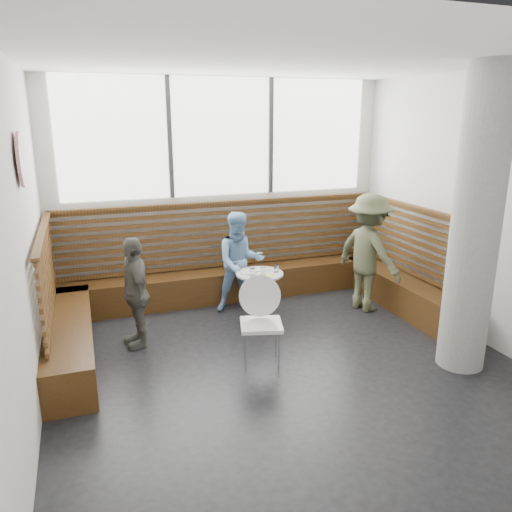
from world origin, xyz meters
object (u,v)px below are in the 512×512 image
object	(u,v)px
cafe_chair	(259,314)
adult_man	(369,253)
cafe_table	(260,286)
concrete_column	(476,224)
child_left	(135,292)
child_back	(240,262)

from	to	relation	value
cafe_chair	adult_man	world-z (taller)	adult_man
cafe_table	cafe_chair	bearing A→B (deg)	-110.23
concrete_column	child_left	size ratio (longest dim) A/B	2.39
cafe_chair	adult_man	xyz separation A→B (m)	(1.99, 1.00, 0.25)
adult_man	cafe_table	bearing A→B (deg)	68.17
child_back	child_left	world-z (taller)	child_back
cafe_table	child_left	bearing A→B (deg)	-171.11
child_left	child_back	bearing A→B (deg)	106.23
cafe_chair	child_back	world-z (taller)	child_back
cafe_table	child_back	size ratio (longest dim) A/B	0.46
adult_man	child_left	world-z (taller)	adult_man
concrete_column	cafe_table	xyz separation A→B (m)	(-1.67, 1.96, -1.13)
adult_man	concrete_column	bearing A→B (deg)	167.64
concrete_column	child_left	distance (m)	3.85
child_back	adult_man	bearing A→B (deg)	-12.75
concrete_column	cafe_table	world-z (taller)	concrete_column
child_back	concrete_column	bearing A→B (deg)	-46.92
cafe_chair	child_left	size ratio (longest dim) A/B	0.73
adult_man	child_back	world-z (taller)	adult_man
cafe_chair	cafe_table	bearing A→B (deg)	85.26
adult_man	child_back	bearing A→B (deg)	55.96
child_left	cafe_chair	bearing A→B (deg)	46.27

